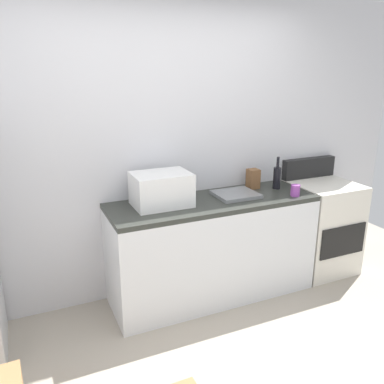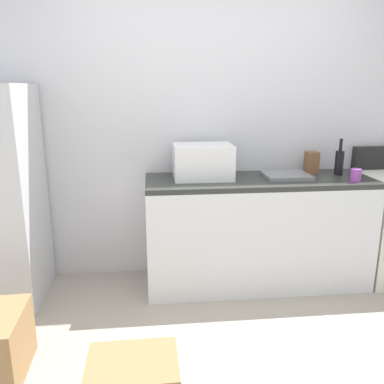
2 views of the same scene
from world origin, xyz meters
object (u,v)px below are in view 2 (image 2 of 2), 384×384
Objects in this scene: microwave at (203,161)px; coffee_mug at (356,175)px; wine_bottle at (339,162)px; knife_block at (312,162)px.

microwave reaches higher than coffee_mug.
microwave is 1.53× the size of wine_bottle.
knife_block reaches higher than coffee_mug.
microwave is 0.95m from knife_block.
microwave is 1.14m from wine_bottle.
knife_block is at bearing 152.61° from wine_bottle.
microwave is 2.56× the size of knife_block.
microwave is at bearing -173.36° from knife_block.
wine_bottle reaches higher than coffee_mug.
knife_block is at bearing 120.68° from coffee_mug.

